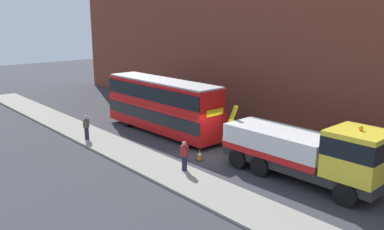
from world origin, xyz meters
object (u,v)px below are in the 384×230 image
(pedestrian_onlooker, at_px, (86,128))
(recovery_tow_truck, at_px, (307,151))
(double_decker_bus, at_px, (162,104))
(pedestrian_bystander, at_px, (184,156))
(traffic_cone_near_bus, at_px, (200,155))

(pedestrian_onlooker, bearing_deg, recovery_tow_truck, -12.27)
(double_decker_bus, height_order, pedestrian_onlooker, double_decker_bus)
(pedestrian_bystander, bearing_deg, double_decker_bus, 50.18)
(recovery_tow_truck, distance_m, double_decker_bus, 12.61)
(recovery_tow_truck, bearing_deg, pedestrian_bystander, -143.94)
(pedestrian_onlooker, bearing_deg, double_decker_bus, 38.78)
(double_decker_bus, bearing_deg, recovery_tow_truck, -1.39)
(double_decker_bus, distance_m, pedestrian_onlooker, 5.81)
(double_decker_bus, height_order, traffic_cone_near_bus, double_decker_bus)
(recovery_tow_truck, distance_m, pedestrian_onlooker, 15.38)
(double_decker_bus, distance_m, pedestrian_bystander, 8.47)
(traffic_cone_near_bus, bearing_deg, pedestrian_onlooker, -157.71)
(pedestrian_onlooker, distance_m, traffic_cone_near_bus, 8.90)
(pedestrian_onlooker, height_order, traffic_cone_near_bus, pedestrian_onlooker)
(double_decker_bus, height_order, pedestrian_bystander, double_decker_bus)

